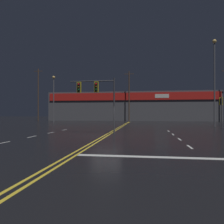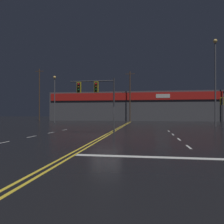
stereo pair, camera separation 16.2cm
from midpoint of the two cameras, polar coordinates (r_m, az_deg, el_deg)
The scene contains 8 objects.
ground_plane at distance 18.47m, azimuth -1.81°, elevation -6.17°, with size 200.00×200.00×0.00m, color black.
road_markings at distance 16.45m, azimuth 1.31°, elevation -6.87°, with size 16.93×60.00×0.01m.
traffic_signal_median at distance 20.08m, azimuth -4.57°, elevation 5.32°, with size 4.17×0.36×5.07m.
traffic_signal_corner_northeast at distance 31.14m, azimuth 26.49°, elevation 1.57°, with size 0.42×0.36×3.92m.
streetlight_median_approach at distance 44.90m, azimuth -15.09°, elevation 4.89°, with size 0.56×0.56×9.27m.
streetlight_far_left at distance 34.44m, azimuth 25.07°, elevation 9.26°, with size 0.56×0.56×12.32m.
building_backdrop at distance 57.25m, azimuth 5.14°, elevation 1.41°, with size 41.61×10.23×7.14m.
utility_pole_row at distance 50.82m, azimuth 3.22°, elevation 4.61°, with size 45.88×0.26×12.83m.
Camera 1 is at (3.18, -18.09, 1.89)m, focal length 35.00 mm.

